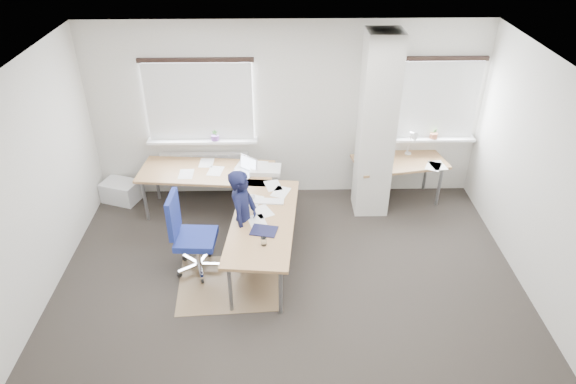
{
  "coord_description": "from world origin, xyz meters",
  "views": [
    {
      "loc": [
        -0.12,
        -4.81,
        4.53
      ],
      "look_at": [
        -0.0,
        0.9,
        0.96
      ],
      "focal_mm": 32.0,
      "sensor_mm": 36.0,
      "label": 1
    }
  ],
  "objects_px": {
    "desk_main": "(236,195)",
    "desk_side": "(399,163)",
    "task_chair": "(194,250)",
    "person": "(243,219)"
  },
  "relations": [
    {
      "from": "desk_main",
      "to": "desk_side",
      "type": "bearing_deg",
      "value": 25.42
    },
    {
      "from": "person",
      "to": "desk_side",
      "type": "bearing_deg",
      "value": -42.41
    },
    {
      "from": "desk_main",
      "to": "task_chair",
      "type": "relative_size",
      "value": 2.44
    },
    {
      "from": "desk_side",
      "to": "task_chair",
      "type": "bearing_deg",
      "value": -161.16
    },
    {
      "from": "task_chair",
      "to": "person",
      "type": "height_order",
      "value": "person"
    },
    {
      "from": "desk_main",
      "to": "task_chair",
      "type": "height_order",
      "value": "task_chair"
    },
    {
      "from": "desk_main",
      "to": "person",
      "type": "height_order",
      "value": "person"
    },
    {
      "from": "desk_side",
      "to": "task_chair",
      "type": "xyz_separation_m",
      "value": [
        -3.0,
        -1.65,
        -0.36
      ]
    },
    {
      "from": "desk_side",
      "to": "task_chair",
      "type": "relative_size",
      "value": 1.3
    },
    {
      "from": "desk_main",
      "to": "person",
      "type": "relative_size",
      "value": 1.99
    }
  ]
}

